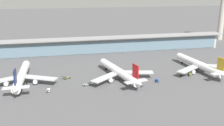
{
  "coord_description": "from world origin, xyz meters",
  "views": [
    {
      "loc": [
        -37.08,
        -161.96,
        60.5
      ],
      "look_at": [
        0.0,
        10.26,
        7.36
      ],
      "focal_mm": 40.91,
      "sensor_mm": 36.0,
      "label": 1
    }
  ],
  "objects_px": {
    "service_truck_under_wing_grey": "(87,84)",
    "control_tower": "(223,8)",
    "airliner_left_stand": "(21,76)",
    "service_truck_mid_apron_olive": "(67,78)",
    "airliner_centre_stand": "(119,72)",
    "service_truck_on_taxiway_white": "(48,90)",
    "service_truck_by_tail_blue": "(157,80)",
    "airliner_right_stand": "(199,65)",
    "service_truck_at_far_stand_olive": "(185,73)"
  },
  "relations": [
    {
      "from": "airliner_left_stand",
      "to": "service_truck_on_taxiway_white",
      "type": "xyz_separation_m",
      "value": [
        17.04,
        -17.7,
        -4.23
      ]
    },
    {
      "from": "airliner_centre_stand",
      "to": "service_truck_by_tail_blue",
      "type": "xyz_separation_m",
      "value": [
        23.6,
        -10.0,
        -4.23
      ]
    },
    {
      "from": "service_truck_at_far_stand_olive",
      "to": "control_tower",
      "type": "relative_size",
      "value": 0.13
    },
    {
      "from": "service_truck_on_taxiway_white",
      "to": "airliner_right_stand",
      "type": "bearing_deg",
      "value": 8.06
    },
    {
      "from": "service_truck_under_wing_grey",
      "to": "service_truck_mid_apron_olive",
      "type": "distance_m",
      "value": 19.49
    },
    {
      "from": "airliner_centre_stand",
      "to": "airliner_right_stand",
      "type": "relative_size",
      "value": 0.99
    },
    {
      "from": "airliner_right_stand",
      "to": "service_truck_mid_apron_olive",
      "type": "relative_size",
      "value": 9.01
    },
    {
      "from": "airliner_left_stand",
      "to": "service_truck_on_taxiway_white",
      "type": "relative_size",
      "value": 8.68
    },
    {
      "from": "airliner_left_stand",
      "to": "service_truck_mid_apron_olive",
      "type": "bearing_deg",
      "value": 4.33
    },
    {
      "from": "service_truck_under_wing_grey",
      "to": "control_tower",
      "type": "bearing_deg",
      "value": 33.54
    },
    {
      "from": "airliner_right_stand",
      "to": "control_tower",
      "type": "xyz_separation_m",
      "value": [
        85.95,
        102.16,
        31.53
      ]
    },
    {
      "from": "airliner_left_stand",
      "to": "service_truck_mid_apron_olive",
      "type": "relative_size",
      "value": 8.99
    },
    {
      "from": "service_truck_under_wing_grey",
      "to": "service_truck_at_far_stand_olive",
      "type": "distance_m",
      "value": 69.81
    },
    {
      "from": "control_tower",
      "to": "service_truck_mid_apron_olive",
      "type": "bearing_deg",
      "value": -151.85
    },
    {
      "from": "service_truck_at_far_stand_olive",
      "to": "control_tower",
      "type": "height_order",
      "value": "control_tower"
    },
    {
      "from": "airliner_centre_stand",
      "to": "control_tower",
      "type": "xyz_separation_m",
      "value": [
        147.55,
        105.16,
        31.53
      ]
    },
    {
      "from": "service_truck_mid_apron_olive",
      "to": "service_truck_by_tail_blue",
      "type": "bearing_deg",
      "value": -16.71
    },
    {
      "from": "airliner_right_stand",
      "to": "service_truck_mid_apron_olive",
      "type": "distance_m",
      "value": 96.66
    },
    {
      "from": "service_truck_by_tail_blue",
      "to": "service_truck_on_taxiway_white",
      "type": "height_order",
      "value": "same"
    },
    {
      "from": "airliner_right_stand",
      "to": "airliner_left_stand",
      "type": "bearing_deg",
      "value": 178.91
    },
    {
      "from": "airliner_centre_stand",
      "to": "service_truck_on_taxiway_white",
      "type": "bearing_deg",
      "value": -165.17
    },
    {
      "from": "airliner_right_stand",
      "to": "service_truck_at_far_stand_olive",
      "type": "bearing_deg",
      "value": -156.34
    },
    {
      "from": "service_truck_mid_apron_olive",
      "to": "service_truck_on_taxiway_white",
      "type": "bearing_deg",
      "value": -120.39
    },
    {
      "from": "control_tower",
      "to": "service_truck_on_taxiway_white",
      "type": "bearing_deg",
      "value": -148.81
    },
    {
      "from": "airliner_left_stand",
      "to": "service_truck_at_far_stand_olive",
      "type": "height_order",
      "value": "airliner_left_stand"
    },
    {
      "from": "service_truck_mid_apron_olive",
      "to": "control_tower",
      "type": "relative_size",
      "value": 0.1
    },
    {
      "from": "service_truck_under_wing_grey",
      "to": "control_tower",
      "type": "distance_m",
      "value": 207.42
    },
    {
      "from": "service_truck_mid_apron_olive",
      "to": "control_tower",
      "type": "distance_m",
      "value": 209.95
    },
    {
      "from": "service_truck_mid_apron_olive",
      "to": "control_tower",
      "type": "height_order",
      "value": "control_tower"
    },
    {
      "from": "airliner_centre_stand",
      "to": "service_truck_on_taxiway_white",
      "type": "distance_m",
      "value": 48.3
    },
    {
      "from": "airliner_centre_stand",
      "to": "airliner_right_stand",
      "type": "bearing_deg",
      "value": 2.79
    },
    {
      "from": "airliner_centre_stand",
      "to": "service_truck_under_wing_grey",
      "type": "xyz_separation_m",
      "value": [
        -22.75,
        -7.72,
        -4.23
      ]
    },
    {
      "from": "service_truck_by_tail_blue",
      "to": "service_truck_at_far_stand_olive",
      "type": "distance_m",
      "value": 24.25
    },
    {
      "from": "airliner_centre_stand",
      "to": "service_truck_at_far_stand_olive",
      "type": "xyz_separation_m",
      "value": [
        46.93,
        -3.43,
        -3.33
      ]
    },
    {
      "from": "service_truck_by_tail_blue",
      "to": "control_tower",
      "type": "bearing_deg",
      "value": 42.89
    },
    {
      "from": "service_truck_mid_apron_olive",
      "to": "airliner_left_stand",
      "type": "bearing_deg",
      "value": -175.67
    },
    {
      "from": "service_truck_on_taxiway_white",
      "to": "control_tower",
      "type": "xyz_separation_m",
      "value": [
        194.06,
        117.47,
        35.76
      ]
    },
    {
      "from": "airliner_left_stand",
      "to": "service_truck_mid_apron_olive",
      "type": "xyz_separation_m",
      "value": [
        28.69,
        2.17,
        -4.23
      ]
    },
    {
      "from": "airliner_centre_stand",
      "to": "service_truck_by_tail_blue",
      "type": "bearing_deg",
      "value": -22.96
    },
    {
      "from": "service_truck_under_wing_grey",
      "to": "service_truck_by_tail_blue",
      "type": "xyz_separation_m",
      "value": [
        46.35,
        -2.28,
        0.0
      ]
    },
    {
      "from": "control_tower",
      "to": "airliner_left_stand",
      "type": "bearing_deg",
      "value": -154.7
    },
    {
      "from": "airliner_left_stand",
      "to": "service_truck_at_far_stand_olive",
      "type": "bearing_deg",
      "value": -4.56
    },
    {
      "from": "service_truck_mid_apron_olive",
      "to": "service_truck_under_wing_grey",
      "type": "bearing_deg",
      "value": -51.59
    },
    {
      "from": "airliner_right_stand",
      "to": "service_truck_on_taxiway_white",
      "type": "height_order",
      "value": "airliner_right_stand"
    },
    {
      "from": "airliner_left_stand",
      "to": "airliner_centre_stand",
      "type": "relative_size",
      "value": 1.01
    },
    {
      "from": "airliner_right_stand",
      "to": "service_truck_on_taxiway_white",
      "type": "distance_m",
      "value": 109.27
    },
    {
      "from": "service_truck_by_tail_blue",
      "to": "airliner_right_stand",
      "type": "bearing_deg",
      "value": 18.89
    },
    {
      "from": "control_tower",
      "to": "service_truck_under_wing_grey",
      "type": "bearing_deg",
      "value": -146.46
    },
    {
      "from": "airliner_left_stand",
      "to": "airliner_centre_stand",
      "type": "xyz_separation_m",
      "value": [
        63.55,
        -5.38,
        0.0
      ]
    },
    {
      "from": "airliner_left_stand",
      "to": "airliner_centre_stand",
      "type": "bearing_deg",
      "value": -4.84
    }
  ]
}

